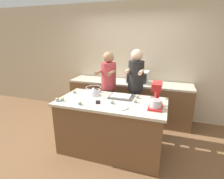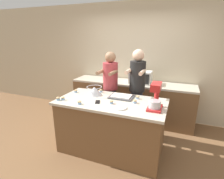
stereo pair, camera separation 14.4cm
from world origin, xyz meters
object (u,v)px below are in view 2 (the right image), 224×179
(small_plate, at_px, (121,108))
(cupcake_4, at_px, (79,102))
(cupcake_3, at_px, (101,91))
(cupcake_2, at_px, (111,102))
(person_left, at_px, (110,90))
(baking_tray, at_px, (121,97))
(person_right, at_px, (137,91))
(microwave_oven, at_px, (141,77))
(cell_phone, at_px, (98,102))
(stand_mixer, at_px, (155,98))
(cupcake_5, at_px, (58,98))
(cupcake_1, at_px, (63,98))
(cupcake_6, at_px, (138,97))
(cupcake_7, at_px, (135,101))
(cupcake_0, at_px, (76,91))
(mixing_bowl, at_px, (94,91))

(small_plate, distance_m, cupcake_4, 0.65)
(cupcake_3, bearing_deg, cupcake_2, -49.69)
(person_left, distance_m, baking_tray, 0.59)
(person_right, xyz_separation_m, microwave_oven, (-0.08, 0.64, 0.13))
(person_right, xyz_separation_m, cupcake_2, (-0.22, -0.77, 0.03))
(cell_phone, height_order, cupcake_4, cupcake_4)
(stand_mixer, bearing_deg, small_plate, -161.37)
(cupcake_5, bearing_deg, cupcake_2, 11.56)
(cupcake_1, height_order, cupcake_2, same)
(cell_phone, distance_m, cupcake_6, 0.68)
(person_left, bearing_deg, cupcake_6, -31.34)
(cupcake_2, bearing_deg, cupcake_4, -156.13)
(person_left, height_order, cupcake_2, person_left)
(person_right, bearing_deg, cupcake_7, -79.26)
(microwave_oven, relative_size, cupcake_0, 7.99)
(mixing_bowl, xyz_separation_m, cupcake_7, (0.77, -0.12, -0.05))
(cupcake_5, distance_m, cupcake_7, 1.26)
(person_left, relative_size, baking_tray, 4.14)
(person_right, relative_size, cupcake_7, 28.77)
(cupcake_2, distance_m, cupcake_6, 0.49)
(mixing_bowl, distance_m, cupcake_0, 0.40)
(person_left, bearing_deg, cell_phone, -82.94)
(mixing_bowl, height_order, cupcake_3, mixing_bowl)
(person_right, bearing_deg, small_plate, -91.76)
(small_plate, xyz_separation_m, cupcake_7, (0.14, 0.28, 0.02))
(person_left, distance_m, cupcake_3, 0.31)
(small_plate, distance_m, cupcake_6, 0.51)
(mixing_bowl, relative_size, small_plate, 1.49)
(microwave_oven, bearing_deg, cupcake_3, -120.27)
(stand_mixer, bearing_deg, person_right, 121.28)
(small_plate, bearing_deg, cupcake_5, -176.92)
(stand_mixer, distance_m, cupcake_5, 1.56)
(cupcake_1, distance_m, cupcake_2, 0.82)
(cupcake_2, bearing_deg, small_plate, -32.23)
(stand_mixer, relative_size, cupcake_2, 6.57)
(cell_phone, xyz_separation_m, cupcake_2, (0.23, 0.02, 0.02))
(mixing_bowl, xyz_separation_m, cupcake_3, (0.04, 0.20, -0.05))
(person_right, relative_size, cupcake_0, 28.77)
(mixing_bowl, height_order, microwave_oven, microwave_oven)
(cupcake_5, height_order, cupcake_6, same)
(microwave_oven, bearing_deg, baking_tray, -94.61)
(person_left, distance_m, cupcake_4, 0.98)
(mixing_bowl, height_order, small_plate, mixing_bowl)
(person_left, height_order, person_right, person_right)
(cupcake_0, bearing_deg, person_right, 24.82)
(cell_phone, bearing_deg, cupcake_0, 153.22)
(cupcake_4, xyz_separation_m, cupcake_5, (-0.42, 0.02, 0.00))
(person_right, height_order, mixing_bowl, person_right)
(cupcake_1, bearing_deg, cupcake_5, -149.03)
(mixing_bowl, distance_m, cupcake_4, 0.48)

